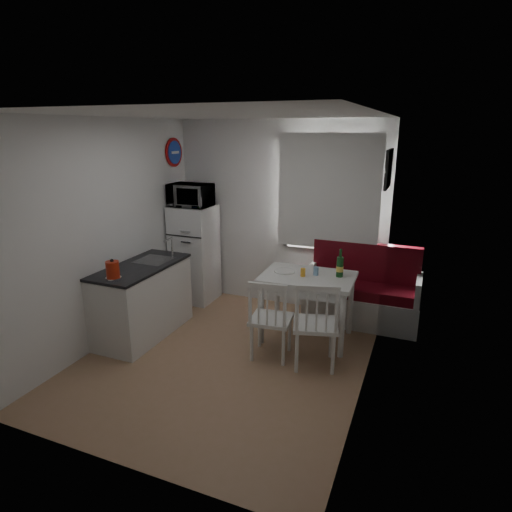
{
  "coord_description": "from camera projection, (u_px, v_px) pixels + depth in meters",
  "views": [
    {
      "loc": [
        1.92,
        -3.84,
        2.47
      ],
      "look_at": [
        0.16,
        0.5,
        1.07
      ],
      "focal_mm": 30.0,
      "sensor_mm": 36.0,
      "label": 1
    }
  ],
  "objects": [
    {
      "name": "floor",
      "position": [
        226.0,
        357.0,
        4.81
      ],
      "size": [
        3.0,
        3.5,
        0.02
      ],
      "primitive_type": "cube",
      "color": "#A37B57",
      "rests_on": "ground"
    },
    {
      "name": "ceiling",
      "position": [
        221.0,
        114.0,
        4.06
      ],
      "size": [
        3.0,
        3.5,
        0.02
      ],
      "primitive_type": "cube",
      "color": "white",
      "rests_on": "wall_back"
    },
    {
      "name": "wall_back",
      "position": [
        279.0,
        216.0,
        5.99
      ],
      "size": [
        3.0,
        0.02,
        2.6
      ],
      "primitive_type": "cube",
      "color": "white",
      "rests_on": "floor"
    },
    {
      "name": "wall_front",
      "position": [
        109.0,
        309.0,
        2.88
      ],
      "size": [
        3.0,
        0.02,
        2.6
      ],
      "primitive_type": "cube",
      "color": "white",
      "rests_on": "floor"
    },
    {
      "name": "wall_left",
      "position": [
        108.0,
        233.0,
        4.98
      ],
      "size": [
        0.02,
        3.5,
        2.6
      ],
      "primitive_type": "cube",
      "color": "white",
      "rests_on": "floor"
    },
    {
      "name": "wall_right",
      "position": [
        372.0,
        262.0,
        3.89
      ],
      "size": [
        0.02,
        3.5,
        2.6
      ],
      "primitive_type": "cube",
      "color": "white",
      "rests_on": "floor"
    },
    {
      "name": "window",
      "position": [
        329.0,
        196.0,
        5.62
      ],
      "size": [
        1.22,
        0.06,
        1.47
      ],
      "primitive_type": "cube",
      "color": "silver",
      "rests_on": "wall_back"
    },
    {
      "name": "curtain",
      "position": [
        328.0,
        193.0,
        5.54
      ],
      "size": [
        1.35,
        0.02,
        1.5
      ],
      "primitive_type": "cube",
      "color": "white",
      "rests_on": "wall_back"
    },
    {
      "name": "kitchen_counter",
      "position": [
        143.0,
        300.0,
        5.25
      ],
      "size": [
        0.62,
        1.32,
        1.16
      ],
      "color": "silver",
      "rests_on": "floor"
    },
    {
      "name": "wall_sign",
      "position": [
        174.0,
        152.0,
        6.01
      ],
      "size": [
        0.03,
        0.4,
        0.4
      ],
      "primitive_type": "cylinder",
      "rotation": [
        0.0,
        1.57,
        0.0
      ],
      "color": "#1A379C",
      "rests_on": "wall_left"
    },
    {
      "name": "picture_frame",
      "position": [
        388.0,
        169.0,
        4.67
      ],
      "size": [
        0.04,
        0.52,
        0.42
      ],
      "primitive_type": "cube",
      "color": "black",
      "rests_on": "wall_right"
    },
    {
      "name": "bench",
      "position": [
        361.0,
        298.0,
        5.6
      ],
      "size": [
        1.45,
        0.56,
        1.04
      ],
      "color": "silver",
      "rests_on": "floor"
    },
    {
      "name": "dining_table",
      "position": [
        308.0,
        283.0,
        5.06
      ],
      "size": [
        1.1,
        0.79,
        0.81
      ],
      "rotation": [
        0.0,
        0.0,
        0.03
      ],
      "color": "silver",
      "rests_on": "floor"
    },
    {
      "name": "chair_left",
      "position": [
        268.0,
        312.0,
        4.6
      ],
      "size": [
        0.48,
        0.47,
        0.5
      ],
      "rotation": [
        0.0,
        0.0,
        0.12
      ],
      "color": "silver",
      "rests_on": "floor"
    },
    {
      "name": "chair_right",
      "position": [
        313.0,
        317.0,
        4.41
      ],
      "size": [
        0.57,
        0.56,
        0.53
      ],
      "rotation": [
        0.0,
        0.0,
        0.28
      ],
      "color": "silver",
      "rests_on": "floor"
    },
    {
      "name": "fridge",
      "position": [
        195.0,
        254.0,
        6.27
      ],
      "size": [
        0.57,
        0.57,
        1.42
      ],
      "primitive_type": "cube",
      "color": "white",
      "rests_on": "floor"
    },
    {
      "name": "microwave",
      "position": [
        190.0,
        195.0,
        5.98
      ],
      "size": [
        0.58,
        0.39,
        0.32
      ],
      "primitive_type": "imported",
      "color": "white",
      "rests_on": "fridge"
    },
    {
      "name": "kettle",
      "position": [
        113.0,
        270.0,
        4.6
      ],
      "size": [
        0.17,
        0.17,
        0.23
      ],
      "primitive_type": "cylinder",
      "color": "#AE230D",
      "rests_on": "kitchen_counter"
    },
    {
      "name": "wine_bottle",
      "position": [
        340.0,
        263.0,
        4.95
      ],
      "size": [
        0.08,
        0.08,
        0.33
      ],
      "primitive_type": null,
      "color": "#16471B",
      "rests_on": "dining_table"
    },
    {
      "name": "drinking_glass_orange",
      "position": [
        303.0,
        272.0,
        5.0
      ],
      "size": [
        0.06,
        0.06,
        0.1
      ],
      "primitive_type": "cylinder",
      "color": "#F8AB29",
      "rests_on": "dining_table"
    },
    {
      "name": "drinking_glass_blue",
      "position": [
        316.0,
        271.0,
        5.04
      ],
      "size": [
        0.06,
        0.06,
        0.1
      ],
      "primitive_type": "cylinder",
      "color": "#77A1CA",
      "rests_on": "dining_table"
    },
    {
      "name": "plate",
      "position": [
        284.0,
        271.0,
        5.16
      ],
      "size": [
        0.25,
        0.25,
        0.02
      ],
      "primitive_type": "cylinder",
      "color": "white",
      "rests_on": "dining_table"
    }
  ]
}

